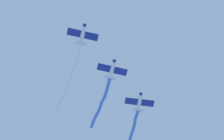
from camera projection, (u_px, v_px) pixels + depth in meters
airplane_lead at (83, 34)px, 88.02m from camera, size 7.27×5.45×1.81m
smoke_trail_lead at (70, 78)px, 91.10m from camera, size 1.76×17.26×1.90m
airplane_left_wing at (112, 70)px, 91.30m from camera, size 7.26×5.44×1.81m
smoke_trail_left_wing at (101, 104)px, 95.43m from camera, size 1.44×15.26×2.66m
airplane_right_wing at (139, 102)px, 94.58m from camera, size 7.33×5.55×1.81m
smoke_trail_right_wing at (131, 138)px, 99.35m from camera, size 3.32×17.27×2.97m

